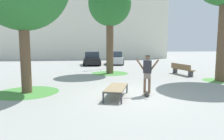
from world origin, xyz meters
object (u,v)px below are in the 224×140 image
object	(u,v)px
skater	(147,71)
tree_mid_back	(110,5)
skate_box	(116,88)
park_bench	(182,69)
light_post	(110,28)
car_silver	(115,58)
skateboard	(147,94)
car_black	(92,59)

from	to	relation	value
skater	tree_mid_back	world-z (taller)	tree_mid_back
skate_box	tree_mid_back	size ratio (longest dim) A/B	0.29
park_bench	light_post	distance (m)	7.77
car_silver	light_post	xyz separation A→B (m)	(-1.12, -4.34, 3.13)
car_silver	skater	bearing A→B (deg)	-92.40
skate_box	light_post	distance (m)	11.58
skateboard	park_bench	xyz separation A→B (m)	(4.44, 5.81, 0.37)
skater	tree_mid_back	size ratio (longest dim) A/B	0.24
skate_box	car_black	size ratio (longest dim) A/B	0.48
skater	car_black	xyz separation A→B (m)	(-2.07, 14.73, -0.38)
car_silver	car_black	bearing A→B (deg)	-171.59
car_silver	park_bench	distance (m)	10.07
car_black	skate_box	bearing A→B (deg)	-87.48
skateboard	tree_mid_back	size ratio (longest dim) A/B	0.12
skateboard	car_silver	distance (m)	15.16
skateboard	tree_mid_back	world-z (taller)	tree_mid_back
skater	car_black	distance (m)	14.88
skate_box	tree_mid_back	bearing A→B (deg)	85.76
park_bench	light_post	world-z (taller)	light_post
car_black	park_bench	size ratio (longest dim) A/B	1.74
light_post	skateboard	bearing A→B (deg)	-87.43
skateboard	car_silver	size ratio (longest dim) A/B	0.19
skate_box	skateboard	distance (m)	1.47
car_black	light_post	world-z (taller)	light_post
skate_box	skater	world-z (taller)	skater
skateboard	car_silver	bearing A→B (deg)	87.60
skate_box	tree_mid_back	xyz separation A→B (m)	(0.56, 7.52, 4.88)
skate_box	skater	bearing A→B (deg)	9.46
skateboard	car_black	world-z (taller)	car_black
tree_mid_back	light_post	distance (m)	3.81
skate_box	skater	distance (m)	1.57
skate_box	car_black	distance (m)	14.99
skateboard	car_black	size ratio (longest dim) A/B	0.19
skate_box	car_black	bearing A→B (deg)	92.52
car_black	light_post	bearing A→B (deg)	-68.12
car_black	park_bench	distance (m)	11.05
skateboard	tree_mid_back	bearing A→B (deg)	96.66
skate_box	car_silver	size ratio (longest dim) A/B	0.47
skater	car_black	world-z (taller)	skater
skate_box	skateboard	size ratio (longest dim) A/B	2.48
car_black	light_post	xyz separation A→B (m)	(1.58, -3.95, 3.13)
tree_mid_back	park_bench	size ratio (longest dim) A/B	2.92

